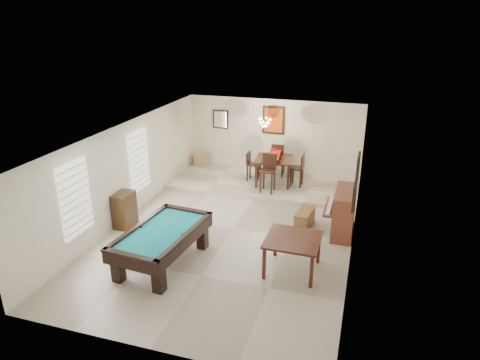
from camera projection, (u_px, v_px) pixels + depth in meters
The scene contains 26 objects.
ground_plane at pixel (233, 229), 11.14m from camera, with size 6.00×9.00×0.02m, color beige.
wall_back at pixel (273, 137), 14.68m from camera, with size 6.00×0.04×2.60m, color silver.
wall_front at pixel (144, 283), 6.65m from camera, with size 6.00×0.04×2.60m, color silver.
wall_left at pixel (127, 171), 11.49m from camera, with size 0.04×9.00×2.60m, color silver.
wall_right at pixel (357, 197), 9.85m from camera, with size 0.04×9.00×2.60m, color silver.
ceiling at pixel (233, 132), 10.20m from camera, with size 6.00×9.00×0.04m, color white.
dining_step at pixel (264, 183), 14.01m from camera, with size 6.00×2.50×0.12m, color beige.
window_left_front at pixel (75, 199), 9.48m from camera, with size 0.06×1.00×1.70m, color white.
window_left_rear at pixel (139, 161), 11.98m from camera, with size 0.06×1.00×1.70m, color white.
pool_table at pixel (163, 247), 9.47m from camera, with size 1.29×2.39×0.80m, color black, non-canonical shape.
square_table at pixel (292, 255), 9.19m from camera, with size 1.14×1.14×0.79m, color #36160D, non-canonical shape.
upright_piano at pixel (339, 211), 10.79m from camera, with size 0.77×1.38×1.15m, color brown, non-canonical shape.
piano_bench at pixel (305, 219), 11.15m from camera, with size 0.34×0.88×0.49m, color brown.
apothecary_chest at pixel (124, 210), 11.14m from camera, with size 0.41×0.62×0.93m, color black.
dining_table at pixel (274, 169), 13.74m from camera, with size 1.15×1.15×0.95m, color black, non-canonical shape.
flower_vase at pixel (274, 151), 13.53m from camera, with size 0.13×0.13×0.23m, color red, non-canonical shape.
dining_chair_south at pixel (268, 174), 13.00m from camera, with size 0.43×0.43×1.17m, color black, non-canonical shape.
dining_chair_north at pixel (278, 159), 14.36m from camera, with size 0.42×0.42×1.13m, color black, non-canonical shape.
dining_chair_west at pixel (253, 166), 13.96m from camera, with size 0.35×0.35×0.96m, color black, non-canonical shape.
dining_chair_east at pixel (297, 170), 13.48m from camera, with size 0.38×0.38×1.03m, color black, non-canonical shape.
corner_bench at pixel (202, 160), 15.45m from camera, with size 0.38×0.47×0.43m, color tan.
chandelier at pixel (265, 119), 13.20m from camera, with size 0.44×0.44×0.60m, color #FFE5B2, non-canonical shape.
back_painting at pixel (274, 120), 14.43m from camera, with size 0.75×0.06×0.95m, color #D84C14.
back_mirror at pixel (221, 119), 14.99m from camera, with size 0.55×0.06×0.65m, color white.
right_picture_upper at pixel (358, 168), 9.91m from camera, with size 0.06×0.55×0.65m, color slate.
right_picture_lower at pixel (354, 197), 8.82m from camera, with size 0.06×0.45×0.55m, color gray.
Camera 1 is at (3.09, -9.44, 5.19)m, focal length 32.00 mm.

